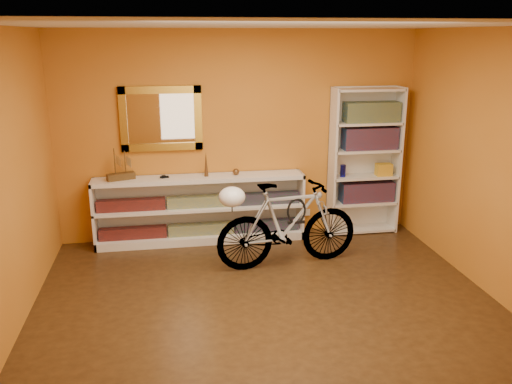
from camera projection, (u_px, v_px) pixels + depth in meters
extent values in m
cube|color=black|center=(268.00, 307.00, 5.17)|extent=(4.50, 4.00, 0.01)
cube|color=silver|center=(270.00, 24.00, 4.43)|extent=(4.50, 4.00, 0.01)
cube|color=#B7681B|center=(239.00, 136.00, 6.70)|extent=(4.50, 0.01, 2.60)
cube|color=#B7681B|center=(3.00, 188.00, 4.44)|extent=(0.01, 4.00, 2.60)
cube|color=#B7681B|center=(498.00, 167.00, 5.16)|extent=(0.01, 4.00, 2.60)
cube|color=olive|center=(161.00, 119.00, 6.44)|extent=(0.98, 0.06, 0.78)
cube|color=silver|center=(307.00, 212.00, 7.12)|extent=(0.09, 0.02, 0.09)
cube|color=black|center=(201.00, 229.00, 6.73)|extent=(2.50, 0.13, 0.14)
cube|color=navy|center=(200.00, 201.00, 6.63)|extent=(2.50, 0.13, 0.14)
imported|color=black|center=(165.00, 178.00, 6.49)|extent=(0.00, 0.00, 0.00)
cone|color=brown|center=(206.00, 164.00, 6.53)|extent=(0.05, 0.05, 0.31)
sphere|color=brown|center=(236.00, 172.00, 6.62)|extent=(0.08, 0.08, 0.08)
cube|color=maroon|center=(367.00, 191.00, 7.02)|extent=(0.70, 0.22, 0.26)
cube|color=maroon|center=(370.00, 138.00, 6.82)|extent=(0.70, 0.22, 0.28)
cube|color=navy|center=(371.00, 112.00, 6.72)|extent=(0.70, 0.22, 0.25)
cylinder|color=navy|center=(343.00, 171.00, 6.86)|extent=(0.07, 0.07, 0.16)
cube|color=maroon|center=(351.00, 114.00, 6.72)|extent=(0.17, 0.17, 0.19)
cube|color=gold|center=(384.00, 170.00, 6.93)|extent=(0.20, 0.14, 0.16)
imported|color=silver|center=(288.00, 224.00, 5.96)|extent=(0.63, 1.71, 0.98)
ellipsoid|color=white|center=(232.00, 197.00, 5.68)|extent=(0.29, 0.27, 0.22)
torus|color=black|center=(296.00, 211.00, 5.95)|extent=(0.22, 0.02, 0.22)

